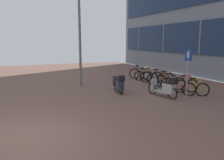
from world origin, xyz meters
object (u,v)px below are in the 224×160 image
at_px(bicycle_rack_00, 196,89).
at_px(lamp_post, 79,22).
at_px(bicycle_rack_01, 186,86).
at_px(bicycle_rack_04, 158,79).
at_px(parking_sign, 188,68).
at_px(scooter_near, 119,84).
at_px(bicycle_rack_07, 140,73).
at_px(bicycle_rack_02, 173,83).
at_px(bicycle_rack_05, 151,77).
at_px(bicycle_rack_03, 167,81).
at_px(bicycle_rack_06, 144,76).
at_px(scooter_mid, 166,88).

relative_size(bicycle_rack_00, lamp_post, 0.18).
height_order(bicycle_rack_01, bicycle_rack_04, bicycle_rack_04).
xyz_separation_m(bicycle_rack_01, parking_sign, (-0.76, -0.87, 1.03)).
bearing_deg(scooter_near, bicycle_rack_01, -22.11).
bearing_deg(lamp_post, scooter_near, -63.07).
distance_m(bicycle_rack_07, lamp_post, 5.60).
bearing_deg(bicycle_rack_02, bicycle_rack_05, 86.51).
xyz_separation_m(bicycle_rack_03, bicycle_rack_06, (-0.10, 2.36, -0.03)).
bearing_deg(bicycle_rack_02, bicycle_rack_06, 88.81).
bearing_deg(bicycle_rack_04, bicycle_rack_07, 88.11).
bearing_deg(bicycle_rack_07, bicycle_rack_04, -91.89).
bearing_deg(bicycle_rack_05, bicycle_rack_07, 87.09).
bearing_deg(bicycle_rack_03, bicycle_rack_00, -91.81).
distance_m(bicycle_rack_01, bicycle_rack_05, 3.14).
distance_m(bicycle_rack_02, scooter_mid, 1.81).
bearing_deg(lamp_post, bicycle_rack_06, 1.21).
bearing_deg(bicycle_rack_03, bicycle_rack_02, -102.13).
relative_size(bicycle_rack_05, parking_sign, 0.57).
bearing_deg(lamp_post, parking_sign, -51.88).
height_order(bicycle_rack_00, bicycle_rack_07, bicycle_rack_07).
bearing_deg(bicycle_rack_00, scooter_near, 145.78).
bearing_deg(scooter_mid, bicycle_rack_03, 52.35).
distance_m(bicycle_rack_04, scooter_mid, 3.15).
height_order(bicycle_rack_03, scooter_near, bicycle_rack_03).
relative_size(scooter_near, lamp_post, 0.26).
bearing_deg(lamp_post, bicycle_rack_07, 11.10).
relative_size(scooter_mid, parking_sign, 0.81).
bearing_deg(bicycle_rack_05, bicycle_rack_03, -89.09).
height_order(bicycle_rack_05, lamp_post, lamp_post).
bearing_deg(parking_sign, bicycle_rack_03, 73.64).
height_order(bicycle_rack_02, scooter_mid, scooter_mid).
bearing_deg(bicycle_rack_04, bicycle_rack_06, 92.93).
relative_size(bicycle_rack_04, scooter_near, 0.77).
bearing_deg(scooter_mid, bicycle_rack_06, 71.82).
bearing_deg(bicycle_rack_06, bicycle_rack_02, -91.19).
xyz_separation_m(scooter_near, lamp_post, (-1.30, 2.55, 3.19)).
height_order(bicycle_rack_01, bicycle_rack_07, bicycle_rack_07).
xyz_separation_m(bicycle_rack_02, parking_sign, (-0.55, -1.66, 1.03)).
relative_size(bicycle_rack_02, bicycle_rack_05, 1.00).
distance_m(bicycle_rack_05, scooter_mid, 3.86).
xyz_separation_m(bicycle_rack_04, bicycle_rack_06, (-0.08, 1.57, -0.03)).
height_order(bicycle_rack_04, parking_sign, parking_sign).
bearing_deg(parking_sign, scooter_mid, 150.23).
distance_m(bicycle_rack_01, parking_sign, 1.55).
relative_size(bicycle_rack_04, lamp_post, 0.20).
height_order(bicycle_rack_04, bicycle_rack_07, bicycle_rack_07).
relative_size(bicycle_rack_00, bicycle_rack_01, 0.87).
distance_m(bicycle_rack_05, scooter_near, 3.61).
relative_size(bicycle_rack_02, bicycle_rack_03, 0.92).
relative_size(bicycle_rack_02, scooter_near, 0.73).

